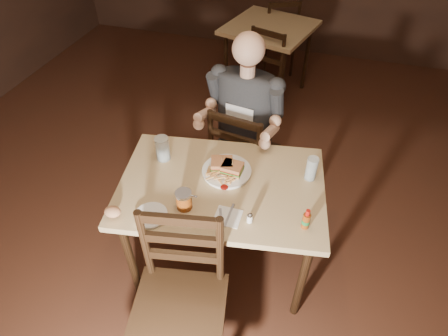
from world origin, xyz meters
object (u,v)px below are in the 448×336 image
(hot_sauce, at_px, (306,219))
(side_plate, at_px, (151,216))
(chair_near, at_px, (178,313))
(diner, at_px, (244,104))
(bg_chair_far, at_px, (277,35))
(glass_right, at_px, (311,169))
(bg_chair_near, at_px, (255,82))
(glass_left, at_px, (163,148))
(dinner_plate, at_px, (227,172))
(syrup_dispenser, at_px, (184,200))
(main_table, at_px, (222,194))
(bg_table, at_px, (269,34))
(chair_far, at_px, (244,155))

(hot_sauce, distance_m, side_plate, 0.79)
(chair_near, bearing_deg, diner, 79.31)
(bg_chair_far, distance_m, glass_right, 2.72)
(bg_chair_near, distance_m, glass_left, 1.66)
(chair_near, relative_size, hot_sauce, 7.83)
(bg_chair_near, height_order, hot_sauce, hot_sauce)
(chair_near, height_order, dinner_plate, chair_near)
(glass_right, xyz_separation_m, syrup_dispenser, (-0.61, -0.41, -0.02))
(main_table, distance_m, glass_left, 0.45)
(syrup_dispenser, bearing_deg, bg_table, 81.92)
(hot_sauce, distance_m, syrup_dispenser, 0.63)
(glass_left, height_order, syrup_dispenser, glass_left)
(glass_left, bearing_deg, main_table, -15.42)
(main_table, height_order, syrup_dispenser, syrup_dispenser)
(bg_chair_near, height_order, glass_left, glass_left)
(diner, height_order, side_plate, diner)
(glass_right, bearing_deg, bg_chair_near, 113.42)
(bg_table, relative_size, syrup_dispenser, 8.77)
(bg_table, height_order, side_plate, side_plate)
(main_table, bearing_deg, glass_right, 22.42)
(main_table, distance_m, chair_far, 0.66)
(bg_chair_near, distance_m, side_plate, 2.06)
(main_table, height_order, glass_left, glass_left)
(bg_chair_near, xyz_separation_m, hot_sauce, (0.68, -1.87, 0.39))
(hot_sauce, bearing_deg, dinner_plate, 151.53)
(bg_table, distance_m, glass_left, 2.16)
(glass_right, bearing_deg, syrup_dispenser, -145.78)
(diner, height_order, hot_sauce, diner)
(chair_near, height_order, glass_left, chair_near)
(glass_left, relative_size, glass_right, 1.05)
(chair_far, relative_size, bg_chair_near, 1.05)
(bg_chair_far, distance_m, hot_sauce, 3.07)
(glass_left, bearing_deg, syrup_dispenser, -51.51)
(diner, relative_size, syrup_dispenser, 8.22)
(glass_left, distance_m, side_plate, 0.46)
(bg_chair_far, bearing_deg, side_plate, 64.10)
(glass_left, relative_size, hot_sauce, 1.21)
(side_plate, bearing_deg, glass_left, 105.22)
(diner, bearing_deg, side_plate, -97.16)
(side_plate, bearing_deg, glass_right, 34.99)
(bg_table, distance_m, glass_right, 2.17)
(glass_right, bearing_deg, bg_table, 107.61)
(chair_near, bearing_deg, bg_table, 82.40)
(glass_right, bearing_deg, main_table, -157.58)
(bg_chair_near, height_order, glass_right, glass_right)
(diner, distance_m, side_plate, 0.96)
(bg_chair_near, xyz_separation_m, side_plate, (-0.10, -2.03, 0.34))
(main_table, height_order, hot_sauce, hot_sauce)
(dinner_plate, bearing_deg, bg_chair_far, 93.92)
(dinner_plate, xyz_separation_m, hot_sauce, (0.49, -0.27, 0.06))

